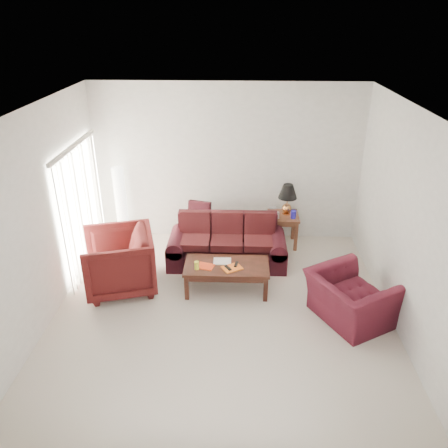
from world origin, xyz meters
name	(u,v)px	position (x,y,z in m)	size (l,w,h in m)	color
floor	(222,311)	(0.00, 0.00, 0.00)	(5.00, 5.00, 0.00)	beige
blinds	(82,208)	(-2.42, 1.30, 1.08)	(0.10, 2.00, 2.16)	silver
sofa	(227,242)	(0.03, 1.41, 0.42)	(2.08, 0.90, 0.85)	black
throw_pillow	(199,212)	(-0.51, 2.08, 0.69)	(0.42, 0.12, 0.42)	black
end_table	(282,230)	(1.07, 2.15, 0.31)	(0.57, 0.57, 0.62)	brown
table_lamp	(287,199)	(1.13, 2.21, 0.92)	(0.35, 0.35, 0.59)	#D28441
clock	(276,215)	(0.91, 1.98, 0.69)	(0.13, 0.05, 0.13)	silver
blue_canister	(293,214)	(1.24, 2.02, 0.70)	(0.10, 0.10, 0.15)	#1D189C
picture_frame	(273,208)	(0.88, 2.31, 0.70)	(0.12, 0.02, 0.15)	silver
floor_lamp	(121,205)	(-2.02, 2.20, 0.76)	(0.25, 0.25, 1.52)	white
armchair_left	(119,261)	(-1.66, 0.56, 0.50)	(1.06, 1.09, 0.99)	#3F0F0E
armchair_right	(350,298)	(1.86, -0.11, 0.36)	(1.10, 0.96, 0.72)	#400E19
coffee_table	(227,277)	(0.05, 0.57, 0.23)	(1.34, 0.67, 0.47)	black
magazine_red	(205,266)	(-0.28, 0.50, 0.48)	(0.26, 0.20, 0.01)	red
magazine_white	(222,261)	(-0.02, 0.66, 0.48)	(0.28, 0.21, 0.02)	white
magazine_orange	(232,268)	(0.14, 0.47, 0.48)	(0.29, 0.22, 0.02)	orange
remote_a	(228,268)	(0.08, 0.44, 0.50)	(0.05, 0.15, 0.02)	black
remote_b	(236,264)	(0.20, 0.55, 0.50)	(0.04, 0.15, 0.02)	black
yellow_glass	(197,265)	(-0.41, 0.43, 0.53)	(0.08, 0.08, 0.13)	#F7F237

